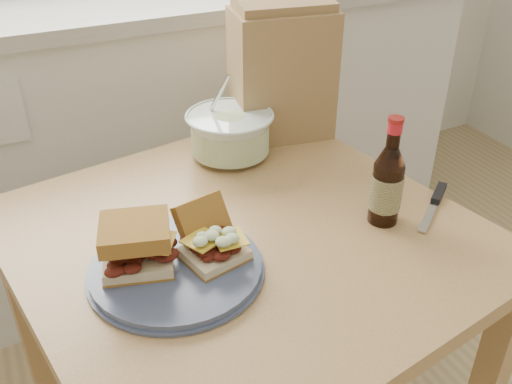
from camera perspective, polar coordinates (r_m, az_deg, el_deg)
name	(u,v)px	position (r m, az deg, el deg)	size (l,w,h in m)	color
cabinet_run	(102,142)	(1.97, -15.19, 4.85)	(2.50, 0.64, 0.94)	silver
dining_table	(245,271)	(1.16, -1.10, -7.92)	(0.95, 0.95, 0.69)	tan
plate	(176,268)	(1.00, -7.99, -7.58)	(0.30, 0.30, 0.02)	#465271
sandwich_left	(136,244)	(0.98, -11.88, -5.15)	(0.14, 0.13, 0.09)	beige
sandwich_right	(210,238)	(1.00, -4.60, -4.64)	(0.12, 0.16, 0.09)	beige
coleslaw_bowl	(230,135)	(1.34, -2.60, 5.68)	(0.21, 0.21, 0.20)	silver
beer_bottle	(387,184)	(1.11, 12.97, 0.78)	(0.06, 0.06, 0.22)	black
knife	(436,199)	(1.24, 17.59, -0.64)	(0.16, 0.13, 0.01)	silver
paper_bag	(282,74)	(1.41, 2.60, 11.67)	(0.24, 0.15, 0.31)	#9A754A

